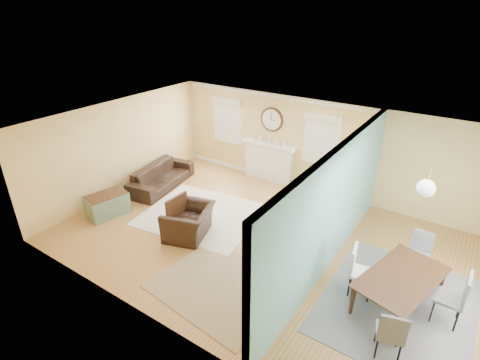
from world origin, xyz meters
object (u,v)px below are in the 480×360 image
Objects in this scene: sofa at (161,176)px; credenza at (340,207)px; eames_chair at (189,222)px; green_chair at (324,198)px; dining_table at (401,292)px.

sofa is 5.07m from credenza.
eames_chair is 1.47× the size of green_chair.
eames_chair reaches higher than green_chair.
dining_table is (1.89, -2.12, -0.08)m from credenza.
dining_table is (2.44, -2.45, -0.03)m from green_chair.
green_chair is (2.10, 2.83, -0.02)m from eames_chair.
sofa is at bearing 39.46° from green_chair.
eames_chair is at bearing 109.51° from dining_table.
sofa is 2.92× the size of green_chair.
green_chair is at bearing 59.54° from dining_table.
green_chair reaches higher than dining_table.
eames_chair is 0.62× the size of dining_table.
sofa is at bearing -140.63° from eames_chair.
eames_chair is 3.64m from credenza.
credenza is at bearing -87.33° from sofa.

